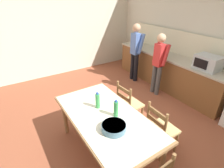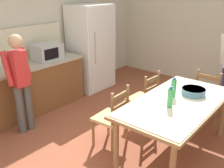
# 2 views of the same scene
# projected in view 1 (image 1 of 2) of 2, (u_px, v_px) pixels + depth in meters

# --- Properties ---
(ground_plane) EXTENTS (8.32, 8.32, 0.00)m
(ground_plane) POSITION_uv_depth(u_px,v_px,m) (115.00, 131.00, 3.36)
(ground_plane) COLOR brown
(wall_back) EXTENTS (6.52, 0.12, 2.90)m
(wall_back) POSITION_uv_depth(u_px,v_px,m) (214.00, 38.00, 3.94)
(wall_back) COLOR beige
(wall_back) RESTS_ON ground
(wall_left) EXTENTS (0.12, 5.20, 2.90)m
(wall_left) POSITION_uv_depth(u_px,v_px,m) (54.00, 27.00, 5.11)
(wall_left) COLOR beige
(wall_left) RESTS_ON ground
(kitchen_counter) EXTENTS (3.36, 0.66, 0.89)m
(kitchen_counter) POSITION_uv_depth(u_px,v_px,m) (166.00, 71.00, 4.82)
(kitchen_counter) COLOR brown
(kitchen_counter) RESTS_ON ground
(counter_splashback) EXTENTS (3.32, 0.03, 0.60)m
(counter_splashback) POSITION_uv_depth(u_px,v_px,m) (179.00, 42.00, 4.61)
(counter_splashback) COLOR beige
(counter_splashback) RESTS_ON kitchen_counter
(microwave) EXTENTS (0.50, 0.39, 0.30)m
(microwave) POSITION_uv_depth(u_px,v_px,m) (208.00, 62.00, 3.73)
(microwave) COLOR #B2B7BC
(microwave) RESTS_ON kitchen_counter
(dining_table) EXTENTS (1.86, 0.97, 0.78)m
(dining_table) POSITION_uv_depth(u_px,v_px,m) (106.00, 120.00, 2.59)
(dining_table) COLOR olive
(dining_table) RESTS_ON ground
(bottle_near_centre) EXTENTS (0.07, 0.07, 0.27)m
(bottle_near_centre) POSITION_uv_depth(u_px,v_px,m) (98.00, 101.00, 2.66)
(bottle_near_centre) COLOR green
(bottle_near_centre) RESTS_ON dining_table
(bottle_off_centre) EXTENTS (0.07, 0.07, 0.27)m
(bottle_off_centre) POSITION_uv_depth(u_px,v_px,m) (116.00, 109.00, 2.48)
(bottle_off_centre) COLOR green
(bottle_off_centre) RESTS_ON dining_table
(serving_bowl) EXTENTS (0.32, 0.32, 0.09)m
(serving_bowl) POSITION_uv_depth(u_px,v_px,m) (114.00, 127.00, 2.25)
(serving_bowl) COLOR slate
(serving_bowl) RESTS_ON dining_table
(chair_side_far_right) EXTENTS (0.43, 0.41, 0.91)m
(chair_side_far_right) POSITION_uv_depth(u_px,v_px,m) (161.00, 129.00, 2.77)
(chair_side_far_right) COLOR olive
(chair_side_far_right) RESTS_ON ground
(chair_side_far_left) EXTENTS (0.44, 0.43, 0.91)m
(chair_side_far_left) POSITION_uv_depth(u_px,v_px,m) (129.00, 104.00, 3.38)
(chair_side_far_left) COLOR olive
(chair_side_far_left) RESTS_ON ground
(person_at_sink) EXTENTS (0.41, 0.28, 1.64)m
(person_at_sink) POSITION_uv_depth(u_px,v_px,m) (135.00, 50.00, 4.90)
(person_at_sink) COLOR black
(person_at_sink) RESTS_ON ground
(person_at_counter) EXTENTS (0.39, 0.27, 1.55)m
(person_at_counter) POSITION_uv_depth(u_px,v_px,m) (159.00, 62.00, 4.24)
(person_at_counter) COLOR #4C4C4C
(person_at_counter) RESTS_ON ground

